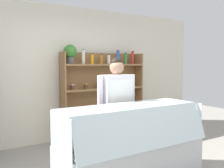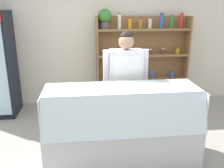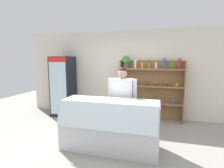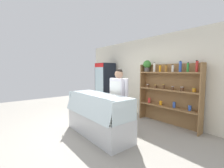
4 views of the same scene
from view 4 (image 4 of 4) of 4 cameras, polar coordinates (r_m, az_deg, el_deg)
ground_plane at (r=4.03m, az=-5.31°, el=-18.04°), size 12.00×12.00×0.00m
back_wall at (r=5.24m, az=14.89°, el=2.37°), size 6.80×0.10×2.70m
drinks_fridge at (r=6.34m, az=-2.61°, el=-0.66°), size 0.65×0.63×1.90m
shelving_unit at (r=4.67m, az=19.94°, el=-1.59°), size 1.84×0.29×1.92m
deli_display_case at (r=3.84m, az=-5.42°, el=-14.19°), size 1.94×0.76×1.01m
shop_clerk at (r=3.90m, az=2.53°, el=-3.88°), size 0.65×0.25×1.64m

